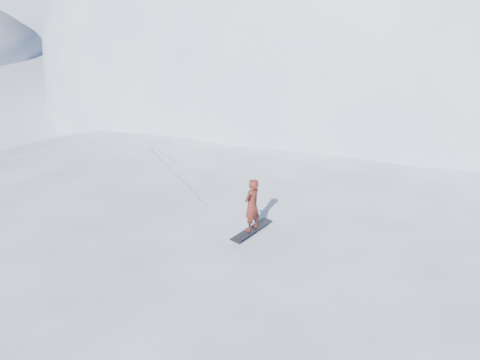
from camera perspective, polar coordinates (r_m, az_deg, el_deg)
The scene contains 8 objects.
ground at distance 14.03m, azimuth 2.69°, elevation -13.25°, with size 400.00×400.00×0.00m, color white.
near_ridge at distance 16.64m, azimuth 2.17°, elevation -6.60°, with size 36.00×28.00×4.80m, color white.
summit_peak at distance 45.57m, azimuth 17.17°, elevation 12.48°, with size 60.00×56.00×56.00m, color white.
peak_shoulder at distance 34.53m, azimuth 6.23°, elevation 9.86°, with size 28.00×24.00×18.00m, color white.
wind_bumps at distance 15.51m, azimuth -2.12°, elevation -9.14°, with size 16.00×14.40×1.00m.
snowboard at distance 11.93m, azimuth 1.55°, elevation -6.65°, with size 1.54×0.29×0.03m, color black.
snowboarder at distance 11.55m, azimuth 1.59°, elevation -3.36°, with size 0.55×0.36×1.52m, color maroon.
board_tracks at distance 15.80m, azimuth -8.27°, elevation 1.23°, with size 1.74×5.93×0.04m.
Camera 1 is at (-4.17, -10.31, 8.55)m, focal length 32.00 mm.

